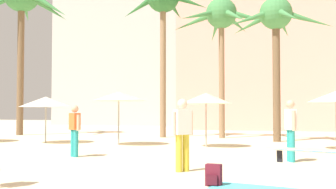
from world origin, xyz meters
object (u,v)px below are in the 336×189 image
at_px(palm_tree_center, 163,4).
at_px(person_near_left, 182,131).
at_px(palm_tree_left, 221,21).
at_px(backpack, 214,175).
at_px(person_near_right, 75,128).
at_px(palm_tree_far_left, 21,2).
at_px(cafe_umbrella_4, 336,97).
at_px(cafe_umbrella_0, 46,102).
at_px(cafe_umbrella_1, 119,96).
at_px(person_mid_center, 291,128).
at_px(palm_tree_right, 276,23).
at_px(cafe_umbrella_5, 206,98).

height_order(palm_tree_center, person_near_left, palm_tree_center).
height_order(palm_tree_left, palm_tree_center, palm_tree_center).
xyz_separation_m(backpack, person_near_right, (-5.23, 4.05, 0.70)).
bearing_deg(palm_tree_far_left, cafe_umbrella_4, -17.68).
height_order(palm_tree_far_left, cafe_umbrella_4, palm_tree_far_left).
distance_m(palm_tree_center, cafe_umbrella_0, 8.96).
xyz_separation_m(cafe_umbrella_1, person_near_left, (4.71, -7.21, -1.14)).
bearing_deg(person_mid_center, palm_tree_right, 73.28).
distance_m(cafe_umbrella_4, cafe_umbrella_5, 4.96).
relative_size(palm_tree_right, cafe_umbrella_5, 3.18).
height_order(cafe_umbrella_0, person_mid_center, cafe_umbrella_0).
distance_m(backpack, person_near_right, 6.65).
bearing_deg(person_near_right, person_near_left, -83.74).
xyz_separation_m(palm_tree_center, person_near_left, (4.51, -13.13, -6.60)).
bearing_deg(backpack, palm_tree_left, -166.12).
bearing_deg(cafe_umbrella_5, palm_tree_left, 93.46).
bearing_deg(cafe_umbrella_5, palm_tree_center, 121.48).
bearing_deg(person_mid_center, person_near_left, -152.86).
bearing_deg(cafe_umbrella_5, person_near_left, -83.11).
bearing_deg(palm_tree_far_left, backpack, -44.65).
relative_size(palm_tree_left, person_mid_center, 4.36).
bearing_deg(palm_tree_left, cafe_umbrella_4, -49.44).
relative_size(palm_tree_far_left, cafe_umbrella_4, 4.49).
relative_size(cafe_umbrella_5, person_near_right, 1.33).
xyz_separation_m(cafe_umbrella_5, backpack, (1.95, -8.94, -1.78)).
xyz_separation_m(cafe_umbrella_0, backpack, (9.50, -9.15, -1.69)).
distance_m(cafe_umbrella_1, backpack, 10.84).
bearing_deg(person_mid_center, cafe_umbrella_4, 48.27).
bearing_deg(cafe_umbrella_0, cafe_umbrella_1, -2.85).
bearing_deg(cafe_umbrella_4, cafe_umbrella_5, -179.73).
relative_size(cafe_umbrella_4, cafe_umbrella_5, 1.00).
relative_size(palm_tree_left, cafe_umbrella_1, 3.27).
height_order(cafe_umbrella_5, person_near_right, cafe_umbrella_5).
height_order(cafe_umbrella_1, person_mid_center, cafe_umbrella_1).
bearing_deg(person_near_left, cafe_umbrella_0, -179.39).
bearing_deg(person_near_left, cafe_umbrella_4, 102.31).
bearing_deg(cafe_umbrella_4, palm_tree_center, 145.45).
distance_m(cafe_umbrella_0, cafe_umbrella_1, 3.71).
bearing_deg(person_near_left, backpack, -16.58).
distance_m(backpack, person_near_left, 2.20).
height_order(palm_tree_left, cafe_umbrella_5, palm_tree_left).
bearing_deg(person_near_right, cafe_umbrella_0, 75.15).
relative_size(palm_tree_center, cafe_umbrella_4, 4.06).
distance_m(palm_tree_left, backpack, 16.61).
bearing_deg(palm_tree_center, cafe_umbrella_1, -92.01).
height_order(person_near_right, person_mid_center, person_mid_center).
bearing_deg(cafe_umbrella_0, palm_tree_center, 55.71).
xyz_separation_m(palm_tree_left, cafe_umbrella_1, (-3.47, -6.23, -4.37)).
bearing_deg(palm_tree_right, palm_tree_center, 163.95).
bearing_deg(backpack, cafe_umbrella_1, -141.95).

